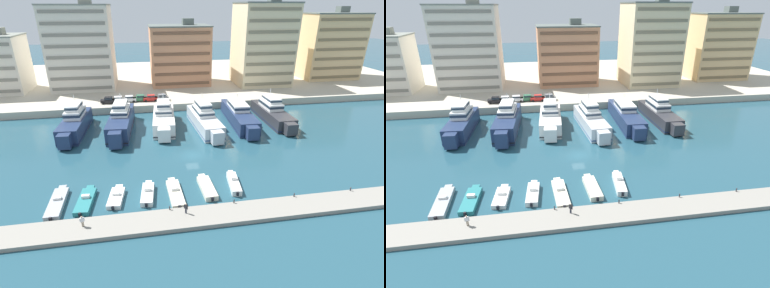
# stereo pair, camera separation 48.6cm
# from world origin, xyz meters

# --- Properties ---
(ground_plane) EXTENTS (400.00, 400.00, 0.00)m
(ground_plane) POSITION_xyz_m (0.00, 0.00, 0.00)
(ground_plane) COLOR #234C5B
(quay_promenade) EXTENTS (180.00, 70.00, 1.95)m
(quay_promenade) POSITION_xyz_m (0.00, 62.66, 0.98)
(quay_promenade) COLOR #BCB29E
(quay_promenade) RESTS_ON ground
(pier_dock) EXTENTS (120.00, 4.42, 0.63)m
(pier_dock) POSITION_xyz_m (0.00, -19.38, 0.31)
(pier_dock) COLOR gray
(pier_dock) RESTS_ON ground
(yacht_navy_far_left) EXTENTS (5.57, 19.55, 8.30)m
(yacht_navy_far_left) POSITION_xyz_m (-24.68, 16.01, 2.38)
(yacht_navy_far_left) COLOR navy
(yacht_navy_far_left) RESTS_ON ground
(yacht_navy_left) EXTENTS (6.06, 21.23, 8.32)m
(yacht_navy_left) POSITION_xyz_m (-14.28, 15.24, 2.45)
(yacht_navy_left) COLOR navy
(yacht_navy_left) RESTS_ON ground
(yacht_white_mid_left) EXTENTS (6.16, 18.84, 7.90)m
(yacht_white_mid_left) POSITION_xyz_m (-4.25, 15.80, 2.23)
(yacht_white_mid_left) COLOR white
(yacht_white_mid_left) RESTS_ON ground
(yacht_silver_center_left) EXTENTS (5.90, 20.89, 7.91)m
(yacht_silver_center_left) POSITION_xyz_m (5.27, 13.73, 2.19)
(yacht_silver_center_left) COLOR silver
(yacht_silver_center_left) RESTS_ON ground
(yacht_navy_center) EXTENTS (5.60, 22.94, 6.75)m
(yacht_navy_center) POSITION_xyz_m (14.50, 15.61, 2.02)
(yacht_navy_center) COLOR navy
(yacht_navy_center) RESTS_ON ground
(yacht_charcoal_center_right) EXTENTS (5.01, 20.74, 7.73)m
(yacht_charcoal_center_right) POSITION_xyz_m (23.32, 15.74, 2.15)
(yacht_charcoal_center_right) COLOR #333338
(yacht_charcoal_center_right) RESTS_ON ground
(motorboat_grey_far_left) EXTENTS (2.13, 8.56, 1.12)m
(motorboat_grey_far_left) POSITION_xyz_m (-22.52, -12.60, 0.38)
(motorboat_grey_far_left) COLOR #9EA3A8
(motorboat_grey_far_left) RESTS_ON ground
(motorboat_teal_left) EXTENTS (2.59, 7.50, 1.18)m
(motorboat_teal_left) POSITION_xyz_m (-18.45, -12.77, 0.38)
(motorboat_teal_left) COLOR teal
(motorboat_teal_left) RESTS_ON ground
(motorboat_white_mid_left) EXTENTS (2.59, 6.21, 1.13)m
(motorboat_white_mid_left) POSITION_xyz_m (-13.98, -12.66, 0.37)
(motorboat_white_mid_left) COLOR white
(motorboat_white_mid_left) RESTS_ON ground
(motorboat_white_center_left) EXTENTS (2.34, 6.65, 1.36)m
(motorboat_white_center_left) POSITION_xyz_m (-9.24, -12.58, 0.44)
(motorboat_white_center_left) COLOR white
(motorboat_white_center_left) RESTS_ON ground
(motorboat_cream_center) EXTENTS (2.34, 8.31, 1.18)m
(motorboat_cream_center) POSITION_xyz_m (-5.00, -13.06, 0.38)
(motorboat_cream_center) COLOR beige
(motorboat_cream_center) RESTS_ON ground
(motorboat_cream_center_right) EXTENTS (2.25, 7.36, 0.88)m
(motorboat_cream_center_right) POSITION_xyz_m (0.16, -12.43, 0.43)
(motorboat_cream_center_right) COLOR beige
(motorboat_cream_center_right) RESTS_ON ground
(motorboat_white_mid_right) EXTENTS (2.23, 7.00, 1.48)m
(motorboat_white_mid_right) POSITION_xyz_m (4.77, -12.00, 0.50)
(motorboat_white_mid_right) COLOR white
(motorboat_white_mid_right) RESTS_ON ground
(car_black_far_left) EXTENTS (4.11, 1.95, 1.80)m
(car_black_far_left) POSITION_xyz_m (-18.37, 31.61, 2.93)
(car_black_far_left) COLOR black
(car_black_far_left) RESTS_ON quay_promenade
(car_white_left) EXTENTS (4.15, 2.02, 1.80)m
(car_white_left) POSITION_xyz_m (-15.76, 31.72, 2.93)
(car_white_left) COLOR white
(car_white_left) RESTS_ON quay_promenade
(car_white_mid_left) EXTENTS (4.13, 1.98, 1.80)m
(car_white_mid_left) POSITION_xyz_m (-12.73, 31.97, 2.93)
(car_white_mid_left) COLOR white
(car_white_mid_left) RESTS_ON quay_promenade
(car_green_center_left) EXTENTS (4.21, 2.16, 1.80)m
(car_green_center_left) POSITION_xyz_m (-9.61, 32.26, 2.93)
(car_green_center_left) COLOR #2D6642
(car_green_center_left) RESTS_ON quay_promenade
(car_red_center) EXTENTS (4.13, 1.97, 1.80)m
(car_red_center) POSITION_xyz_m (-6.61, 31.86, 2.93)
(car_red_center) COLOR red
(car_red_center) RESTS_ON quay_promenade
(car_grey_center_right) EXTENTS (4.19, 2.10, 1.80)m
(car_grey_center_right) POSITION_xyz_m (-3.51, 32.00, 2.93)
(car_grey_center_right) COLOR slate
(car_grey_center_right) RESTS_ON quay_promenade
(apartment_block_left) EXTENTS (19.74, 17.19, 27.34)m
(apartment_block_left) POSITION_xyz_m (-26.97, 52.33, 14.67)
(apartment_block_left) COLOR silver
(apartment_block_left) RESTS_ON quay_promenade
(apartment_block_mid_left) EXTENTS (19.84, 14.41, 21.13)m
(apartment_block_mid_left) POSITION_xyz_m (4.50, 51.96, 11.57)
(apartment_block_mid_left) COLOR tan
(apartment_block_mid_left) RESTS_ON quay_promenade
(apartment_block_center_left) EXTENTS (17.82, 16.07, 27.95)m
(apartment_block_center_left) POSITION_xyz_m (32.00, 47.33, 14.98)
(apartment_block_center_left) COLOR beige
(apartment_block_center_left) RESTS_ON quay_promenade
(apartment_block_center) EXTENTS (20.47, 15.48, 24.67)m
(apartment_block_center) POSITION_xyz_m (60.00, 52.91, 13.34)
(apartment_block_center) COLOR #E0BC84
(apartment_block_center) RESTS_ON quay_promenade
(pedestrian_near_edge) EXTENTS (0.62, 0.30, 1.63)m
(pedestrian_near_edge) POSITION_xyz_m (-17.84, -19.02, 1.59)
(pedestrian_near_edge) COLOR #7A6B56
(pedestrian_near_edge) RESTS_ON pier_dock
(pedestrian_mid_deck) EXTENTS (0.51, 0.46, 1.65)m
(pedestrian_mid_deck) POSITION_xyz_m (-4.15, -18.61, 1.60)
(pedestrian_mid_deck) COLOR #282D3D
(pedestrian_mid_deck) RESTS_ON pier_dock
(bollard_west) EXTENTS (0.20, 0.20, 0.61)m
(bollard_west) POSITION_xyz_m (-6.29, -17.42, 0.95)
(bollard_west) COLOR #2D2D33
(bollard_west) RESTS_ON pier_dock
(bollard_west_mid) EXTENTS (0.20, 0.20, 0.61)m
(bollard_west_mid) POSITION_xyz_m (3.13, -17.42, 0.95)
(bollard_west_mid) COLOR #2D2D33
(bollard_west_mid) RESTS_ON pier_dock
(bollard_east_mid) EXTENTS (0.20, 0.20, 0.61)m
(bollard_east_mid) POSITION_xyz_m (12.56, -17.42, 0.95)
(bollard_east_mid) COLOR #2D2D33
(bollard_east_mid) RESTS_ON pier_dock
(bollard_east) EXTENTS (0.20, 0.20, 0.61)m
(bollard_east) POSITION_xyz_m (21.99, -17.42, 0.95)
(bollard_east) COLOR #2D2D33
(bollard_east) RESTS_ON pier_dock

